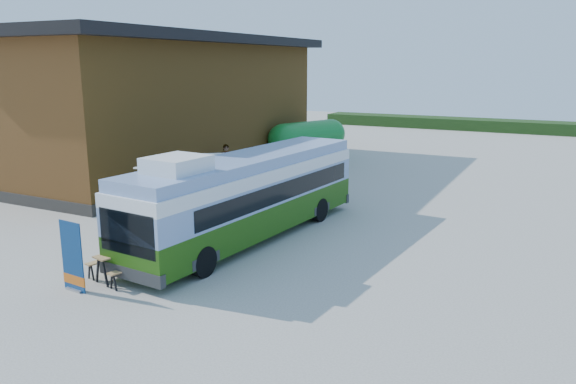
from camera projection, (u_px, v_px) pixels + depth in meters
The scene contains 10 objects.
ground at pixel (230, 240), 19.40m from camera, with size 100.00×100.00×0.00m, color #BCB7AD.
barn at pixel (169, 106), 31.93m from camera, with size 9.60×21.20×7.50m.
hedge at pixel (546, 128), 48.71m from camera, with size 40.00×3.00×1.00m, color #264419.
bus at pixel (248, 194), 19.24m from camera, with size 3.28×11.16×3.38m.
awning at pixel (198, 162), 20.40m from camera, with size 2.76×4.08×0.50m.
banner at pixel (73, 263), 14.94m from camera, with size 0.84×0.23×1.93m.
picnic_table at pixel (117, 260), 15.78m from camera, with size 1.64×1.53×0.79m.
person_a at pixel (226, 163), 29.10m from camera, with size 0.69×0.45×1.89m, color #999999.
person_b at pixel (306, 165), 28.94m from camera, with size 0.84×0.65×1.72m, color #999999.
slurry_tanker at pixel (308, 137), 35.76m from camera, with size 3.39×6.11×2.38m.
Camera 1 is at (10.22, -15.59, 5.99)m, focal length 35.00 mm.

